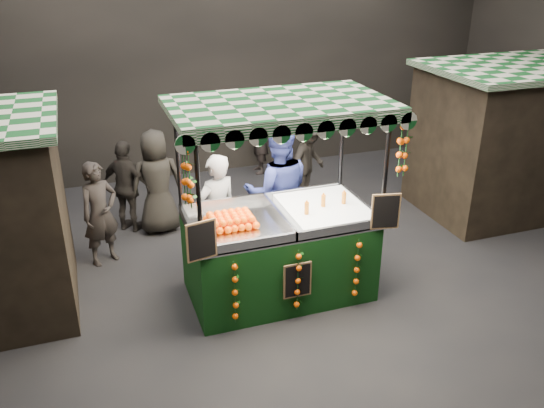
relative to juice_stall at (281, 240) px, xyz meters
name	(u,v)px	position (x,y,z in m)	size (l,w,h in m)	color
ground	(305,292)	(0.34, -0.10, -0.84)	(12.00, 12.00, 0.00)	black
market_hall	(313,43)	(0.34, -0.10, 2.54)	(12.10, 10.10, 5.05)	black
neighbour_stall_right	(507,139)	(4.74, 1.40, 0.47)	(3.00, 2.20, 2.60)	black
juice_stall	(281,240)	(0.00, 0.00, 0.00)	(2.79, 1.64, 2.71)	black
vendor_grey	(217,214)	(-0.64, 0.93, 0.06)	(0.77, 0.64, 1.80)	gray
vendor_blue	(278,193)	(0.33, 1.04, 0.21)	(1.16, 0.99, 2.10)	navy
shopper_0	(100,214)	(-2.22, 1.70, -0.04)	(0.70, 0.61, 1.60)	#2B2523
shopper_1	(475,160)	(4.49, 1.84, -0.05)	(0.96, 0.89, 1.58)	black
shopper_2	(127,187)	(-1.73, 2.66, -0.05)	(0.95, 0.88, 1.57)	black
shopper_3	(309,160)	(1.57, 2.84, -0.05)	(1.16, 1.10, 1.57)	black
shopper_4	(157,182)	(-1.26, 2.46, 0.04)	(0.88, 0.59, 1.76)	black
shopper_5	(475,152)	(4.84, 2.28, -0.07)	(1.34, 1.31, 1.53)	black
shopper_6	(259,137)	(1.15, 4.50, -0.07)	(0.42, 0.60, 1.54)	#2B2423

